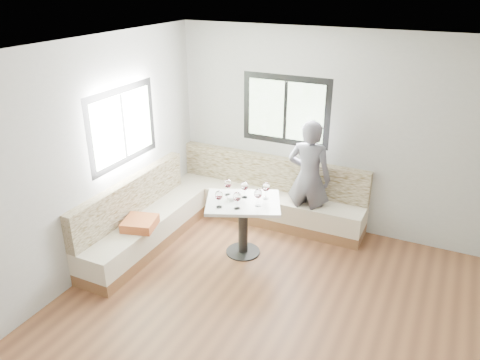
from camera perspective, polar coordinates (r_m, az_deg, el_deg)
name	(u,v)px	position (r m, az deg, el deg)	size (l,w,h in m)	color
room	(276,208)	(4.38, 4.41, -3.45)	(5.01, 5.01, 2.81)	brown
banquette	(215,209)	(6.69, -3.03, -3.59)	(2.90, 2.80, 0.95)	brown
table	(243,214)	(6.04, 0.38, -4.22)	(1.14, 1.04, 0.76)	black
person	(309,178)	(6.51, 8.39, 0.23)	(0.61, 0.40, 1.67)	#58565F
olive_ramekin	(231,198)	(5.98, -1.05, -2.21)	(0.11, 0.11, 0.04)	white
wine_glass_a	(219,196)	(5.74, -2.59, -1.94)	(0.10, 0.10, 0.22)	white
wine_glass_b	(237,197)	(5.70, -0.36, -2.12)	(0.10, 0.10, 0.22)	white
wine_glass_c	(258,194)	(5.78, 2.22, -1.74)	(0.10, 0.10, 0.22)	white
wine_glass_d	(245,186)	(5.98, 0.56, -0.79)	(0.10, 0.10, 0.22)	white
wine_glass_e	(266,187)	(5.96, 3.18, -0.91)	(0.10, 0.10, 0.22)	white
wine_glass_f	(228,184)	(6.05, -1.49, -0.49)	(0.10, 0.10, 0.22)	white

